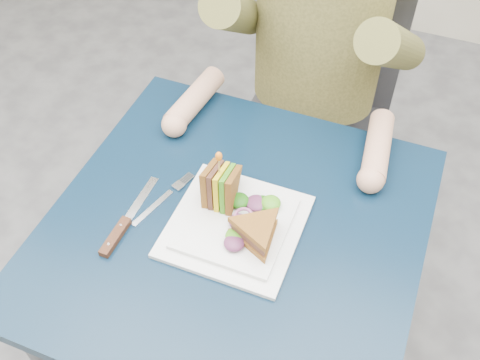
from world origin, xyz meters
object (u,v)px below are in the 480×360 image
at_px(sandwich_upright, 220,188).
at_px(fork, 162,200).
at_px(diner, 322,3).
at_px(knife, 120,229).
at_px(plate, 236,225).
at_px(sandwich_flat, 257,232).
at_px(table, 234,248).
at_px(chair, 319,94).

xyz_separation_m(sandwich_upright, fork, (-0.12, -0.04, -0.05)).
bearing_deg(diner, knife, -107.20).
height_order(plate, fork, plate).
bearing_deg(sandwich_flat, table, 154.46).
relative_size(table, fork, 4.28).
distance_m(sandwich_upright, fork, 0.14).
relative_size(sandwich_flat, fork, 0.90).
bearing_deg(chair, fork, -103.72).
relative_size(table, sandwich_flat, 4.78).
bearing_deg(chair, table, -90.00).
bearing_deg(sandwich_upright, chair, 85.82).
relative_size(plate, sandwich_upright, 1.73).
xyz_separation_m(sandwich_flat, sandwich_upright, (-0.11, 0.07, 0.01)).
distance_m(table, diner, 0.63).
bearing_deg(plate, table, 142.56).
bearing_deg(knife, table, 24.92).
xyz_separation_m(plate, sandwich_flat, (0.05, -0.02, 0.04)).
bearing_deg(sandwich_upright, table, -41.35).
height_order(diner, knife, diner).
xyz_separation_m(diner, sandwich_flat, (0.06, -0.61, -0.14)).
height_order(plate, sandwich_flat, sandwich_flat).
distance_m(chair, sandwich_flat, 0.76).
relative_size(table, sandwich_upright, 4.99).
bearing_deg(chair, plate, -89.63).
distance_m(diner, plate, 0.61).
bearing_deg(fork, table, -1.87).
bearing_deg(knife, diner, 72.80).
bearing_deg(knife, fork, 67.86).
xyz_separation_m(chair, sandwich_upright, (-0.05, -0.65, 0.24)).
height_order(sandwich_flat, knife, sandwich_flat).
height_order(sandwich_flat, fork, sandwich_flat).
relative_size(table, knife, 3.39).
relative_size(chair, sandwich_upright, 6.18).
distance_m(table, knife, 0.25).
height_order(table, fork, fork).
relative_size(plate, knife, 1.18).
bearing_deg(plate, diner, 90.44).
height_order(diner, fork, diner).
bearing_deg(sandwich_upright, diner, 84.95).
distance_m(diner, sandwich_flat, 0.62).
xyz_separation_m(chair, sandwich_flat, (0.06, -0.72, 0.23)).
bearing_deg(diner, sandwich_upright, -95.05).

